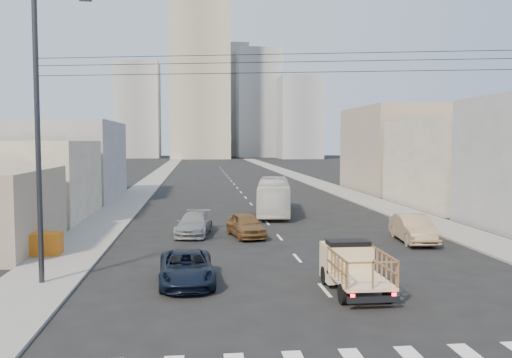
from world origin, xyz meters
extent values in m
plane|color=black|center=(0.00, 0.00, 0.00)|extent=(420.00, 420.00, 0.00)
cube|color=gray|center=(-11.75, 70.00, 0.06)|extent=(3.50, 180.00, 0.12)
cube|color=gray|center=(11.75, 70.00, 0.06)|extent=(3.50, 180.00, 0.12)
cube|color=silver|center=(0.00, 2.00, 0.01)|extent=(0.15, 2.00, 0.01)
cube|color=silver|center=(0.00, 8.00, 0.01)|extent=(0.15, 2.00, 0.01)
cube|color=silver|center=(0.00, 14.00, 0.01)|extent=(0.15, 2.00, 0.01)
cube|color=silver|center=(0.00, 20.00, 0.01)|extent=(0.15, 2.00, 0.01)
cube|color=silver|center=(0.00, 26.00, 0.01)|extent=(0.15, 2.00, 0.01)
cube|color=silver|center=(0.00, 32.00, 0.01)|extent=(0.15, 2.00, 0.01)
cube|color=silver|center=(0.00, 38.00, 0.01)|extent=(0.15, 2.00, 0.01)
cube|color=silver|center=(0.00, 44.00, 0.01)|extent=(0.15, 2.00, 0.01)
cube|color=silver|center=(0.00, 50.00, 0.01)|extent=(0.15, 2.00, 0.01)
cube|color=silver|center=(0.00, 56.00, 0.01)|extent=(0.15, 2.00, 0.01)
cube|color=silver|center=(0.00, 62.00, 0.01)|extent=(0.15, 2.00, 0.01)
cube|color=silver|center=(0.00, 68.00, 0.01)|extent=(0.15, 2.00, 0.01)
cube|color=silver|center=(0.00, 74.00, 0.01)|extent=(0.15, 2.00, 0.01)
cube|color=silver|center=(0.00, 80.00, 0.01)|extent=(0.15, 2.00, 0.01)
cube|color=silver|center=(0.00, 86.00, 0.01)|extent=(0.15, 2.00, 0.01)
cube|color=silver|center=(0.00, 92.00, 0.01)|extent=(0.15, 2.00, 0.01)
cube|color=silver|center=(0.00, 98.00, 0.01)|extent=(0.15, 2.00, 0.01)
cube|color=silver|center=(0.00, 104.00, 0.01)|extent=(0.15, 2.00, 0.01)
cube|color=beige|center=(1.09, 0.78, 0.70)|extent=(1.90, 3.00, 0.12)
cube|color=beige|center=(1.09, 2.78, 0.95)|extent=(1.90, 1.60, 1.50)
cube|color=black|center=(1.09, 2.53, 1.55)|extent=(1.70, 0.90, 0.70)
cube|color=#2D2D33|center=(1.09, -0.77, 0.40)|extent=(1.90, 0.12, 0.22)
cube|color=#FF0C0C|center=(0.34, -0.77, 0.55)|extent=(0.15, 0.05, 0.12)
cube|color=#FF0C0C|center=(1.84, -0.77, 0.55)|extent=(0.15, 0.05, 0.12)
cylinder|color=black|center=(0.24, 2.88, 0.38)|extent=(0.25, 0.76, 0.76)
cylinder|color=black|center=(1.94, 2.88, 0.38)|extent=(0.25, 0.76, 0.76)
cylinder|color=black|center=(0.24, 0.08, 0.38)|extent=(0.25, 0.76, 0.76)
cylinder|color=black|center=(1.94, 0.08, 0.38)|extent=(0.25, 0.76, 0.76)
imported|color=black|center=(-5.53, 3.59, 0.67)|extent=(2.45, 4.93, 1.34)
imported|color=silver|center=(1.15, 24.76, 1.46)|extent=(3.93, 10.72, 2.92)
imported|color=brown|center=(-2.08, 14.42, 0.74)|extent=(2.52, 4.62, 1.49)
imported|color=#A2835F|center=(7.61, 11.55, 0.80)|extent=(2.12, 4.99, 1.60)
imported|color=gray|center=(-5.29, 15.43, 0.70)|extent=(2.65, 5.08, 1.41)
cylinder|color=#2D2D33|center=(-11.50, 4.00, 6.00)|extent=(0.22, 0.22, 12.00)
cylinder|color=black|center=(0.00, 1.50, 9.30)|extent=(23.01, 5.02, 0.02)
cylinder|color=black|center=(0.00, 1.50, 9.00)|extent=(23.01, 5.02, 0.02)
cylinder|color=black|center=(0.00, 1.50, 8.60)|extent=(23.01, 5.02, 0.02)
cube|color=#BD6011|center=(-13.00, 9.70, 0.31)|extent=(1.80, 1.20, 0.38)
cube|color=#BD6011|center=(-13.00, 9.70, 0.69)|extent=(1.80, 1.20, 0.38)
cube|color=#BD6011|center=(-13.00, 9.70, 1.07)|extent=(1.80, 1.20, 0.38)
cube|color=#A89C87|center=(19.50, 28.00, 4.00)|extent=(11.00, 14.00, 8.00)
cube|color=gray|center=(20.00, 44.00, 5.00)|extent=(12.00, 16.00, 10.00)
cube|color=#A89C87|center=(-19.00, 24.00, 3.00)|extent=(11.00, 12.00, 6.00)
cube|color=gray|center=(-19.50, 39.00, 4.00)|extent=(12.00, 16.00, 8.00)
cube|color=tan|center=(-4.00, 170.00, 30.00)|extent=(20.00, 20.00, 60.00)
cube|color=#919399|center=(18.00, 185.00, 20.00)|extent=(16.00, 16.00, 40.00)
cube|color=#919399|center=(-26.00, 180.00, 17.00)|extent=(15.00, 15.00, 34.00)
cube|color=gray|center=(6.00, 200.00, 22.00)|extent=(18.00, 18.00, 44.00)
cube|color=#919399|center=(30.00, 165.00, 14.00)|extent=(14.00, 14.00, 28.00)
camera|label=1|loc=(-5.04, -18.91, 5.96)|focal=38.00mm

